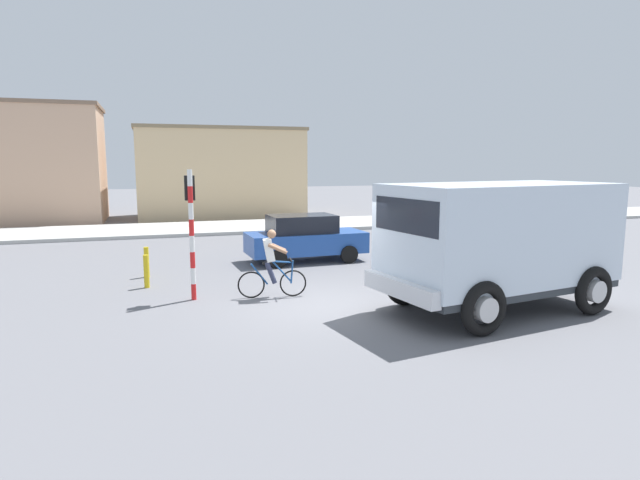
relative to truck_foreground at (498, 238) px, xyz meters
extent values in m
plane|color=slate|center=(-3.69, 1.49, -1.67)|extent=(120.00, 120.00, 0.00)
cube|color=#ADADA8|center=(-3.69, 16.95, -1.59)|extent=(80.00, 5.00, 0.16)
cube|color=silver|center=(0.03, 0.00, 0.13)|extent=(5.53, 3.29, 2.20)
cube|color=#2D3338|center=(0.03, 0.00, -1.05)|extent=(5.42, 3.22, 0.16)
cube|color=silver|center=(-2.64, -0.42, -0.87)|extent=(0.61, 2.38, 0.36)
cube|color=black|center=(-2.49, -0.40, 0.63)|extent=(0.45, 2.12, 0.70)
torus|color=black|center=(-1.36, -1.51, -1.12)|extent=(1.12, 0.41, 1.10)
cylinder|color=beige|center=(-1.36, -1.51, -1.12)|extent=(0.54, 0.37, 0.50)
torus|color=black|center=(-1.76, 1.02, -1.12)|extent=(1.12, 0.41, 1.10)
cylinder|color=beige|center=(-1.76, 1.02, -1.12)|extent=(0.54, 0.37, 0.50)
torus|color=black|center=(1.82, -1.01, -1.12)|extent=(1.12, 0.41, 1.10)
cylinder|color=beige|center=(1.82, -1.01, -1.12)|extent=(0.54, 0.37, 0.50)
torus|color=black|center=(1.42, 1.52, -1.12)|extent=(1.12, 0.41, 1.10)
cylinder|color=beige|center=(1.42, 1.52, -1.12)|extent=(0.54, 0.37, 0.50)
torus|color=black|center=(-4.10, 2.61, -1.33)|extent=(0.68, 0.13, 0.68)
torus|color=black|center=(-5.14, 2.76, -1.33)|extent=(0.68, 0.13, 0.68)
cylinder|color=#1E4C8C|center=(-4.45, 2.66, -0.76)|extent=(0.60, 0.13, 0.09)
cylinder|color=#1E4C8C|center=(-4.39, 2.65, -1.01)|extent=(0.51, 0.11, 0.57)
cylinder|color=#1E4C8C|center=(-4.94, 2.73, -1.06)|extent=(0.44, 0.10, 0.57)
cylinder|color=#1E4C8C|center=(-4.13, 2.62, -1.03)|extent=(0.10, 0.06, 0.59)
cylinder|color=black|center=(-4.15, 2.62, -0.72)|extent=(0.10, 0.50, 0.03)
cube|color=black|center=(-4.74, 2.70, -0.79)|extent=(0.25, 0.15, 0.06)
cube|color=white|center=(-4.69, 2.70, -0.46)|extent=(0.34, 0.36, 0.59)
sphere|color=#9E7051|center=(-4.62, 2.69, -0.06)|extent=(0.22, 0.22, 0.22)
cylinder|color=#2D334C|center=(-4.65, 2.79, -1.02)|extent=(0.32, 0.16, 0.57)
cylinder|color=#9E7051|center=(-4.47, 2.83, -0.41)|extent=(0.50, 0.16, 0.29)
cylinder|color=#2D334C|center=(-4.68, 2.59, -1.02)|extent=(0.32, 0.16, 0.57)
cylinder|color=#9E7051|center=(-4.52, 2.51, -0.41)|extent=(0.50, 0.16, 0.29)
cylinder|color=red|center=(-6.53, 3.05, -1.47)|extent=(0.12, 0.12, 0.40)
cylinder|color=white|center=(-6.53, 3.05, -1.07)|extent=(0.12, 0.12, 0.40)
cylinder|color=red|center=(-6.53, 3.05, -0.67)|extent=(0.12, 0.12, 0.40)
cylinder|color=white|center=(-6.53, 3.05, -0.27)|extent=(0.12, 0.12, 0.40)
cylinder|color=red|center=(-6.53, 3.05, 0.13)|extent=(0.12, 0.12, 0.40)
cylinder|color=white|center=(-6.53, 3.05, 0.53)|extent=(0.12, 0.12, 0.40)
cylinder|color=red|center=(-6.53, 3.05, 0.93)|extent=(0.12, 0.12, 0.40)
cylinder|color=white|center=(-6.53, 3.05, 1.33)|extent=(0.12, 0.12, 0.40)
cube|color=black|center=(-6.53, 3.23, 1.08)|extent=(0.24, 0.20, 0.60)
sphere|color=green|center=(-6.53, 3.35, 1.08)|extent=(0.14, 0.14, 0.14)
cube|color=#234C9E|center=(-2.44, 7.16, -1.02)|extent=(4.06, 1.86, 0.70)
cube|color=black|center=(-2.59, 7.15, -0.37)|extent=(2.26, 1.53, 0.60)
cylinder|color=black|center=(-1.23, 8.05, -1.37)|extent=(0.61, 0.20, 0.60)
cylinder|color=black|center=(-1.17, 6.36, -1.37)|extent=(0.61, 0.20, 0.60)
cylinder|color=black|center=(-3.71, 7.96, -1.37)|extent=(0.61, 0.20, 0.60)
cylinder|color=black|center=(-3.65, 6.26, -1.37)|extent=(0.61, 0.20, 0.60)
cylinder|color=gold|center=(-7.64, 4.73, -1.22)|extent=(0.14, 0.14, 0.90)
cylinder|color=gold|center=(-7.64, 6.13, -1.22)|extent=(0.14, 0.14, 0.90)
cube|color=#D1B284|center=(-3.25, 23.62, 0.97)|extent=(9.89, 5.20, 5.27)
cube|color=#7D6B4F|center=(-3.25, 23.62, 3.70)|extent=(10.09, 5.30, 0.20)
camera|label=1|loc=(-7.42, -10.02, 1.70)|focal=29.67mm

